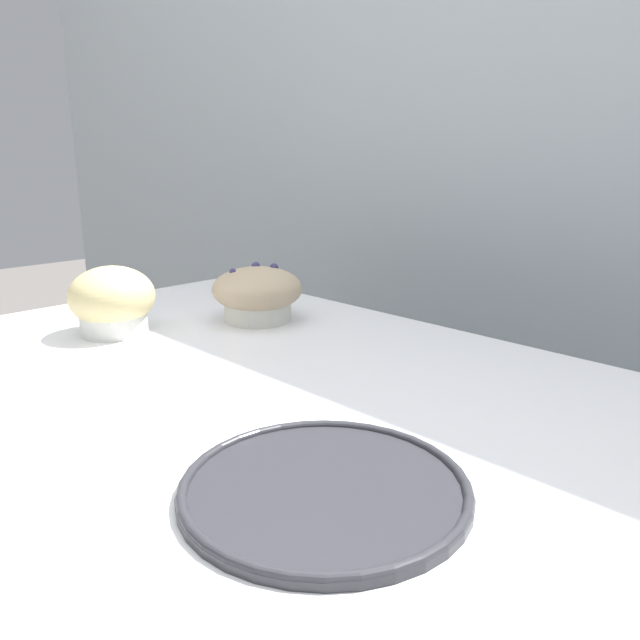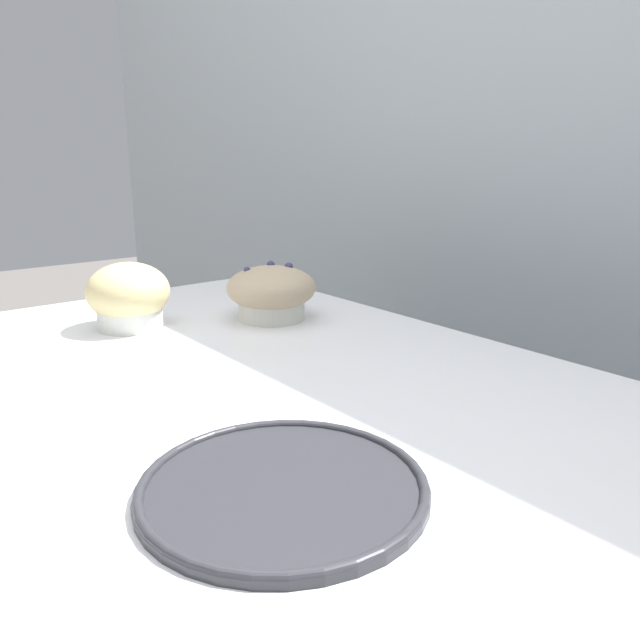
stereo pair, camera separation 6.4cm
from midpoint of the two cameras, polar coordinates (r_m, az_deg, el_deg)
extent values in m
cube|color=#A8B2B7|center=(1.00, 20.96, 1.99)|extent=(3.20, 0.10, 1.80)
cylinder|color=white|center=(0.80, -20.58, 0.42)|extent=(0.08, 0.08, 0.05)
ellipsoid|color=#DBC886|center=(0.79, -20.73, 2.04)|extent=(0.10, 0.10, 0.07)
cylinder|color=silver|center=(0.81, -7.97, 1.38)|extent=(0.09, 0.09, 0.04)
ellipsoid|color=tan|center=(0.81, -8.03, 2.82)|extent=(0.12, 0.12, 0.06)
sphere|color=navy|center=(0.80, -10.27, 4.35)|extent=(0.01, 0.01, 0.01)
sphere|color=navy|center=(0.81, -6.48, 4.77)|extent=(0.01, 0.01, 0.01)
sphere|color=navy|center=(0.82, -8.15, 4.89)|extent=(0.01, 0.01, 0.01)
cylinder|color=#2D2D33|center=(0.42, -4.13, -15.28)|extent=(0.19, 0.19, 0.01)
torus|color=#2D2D33|center=(0.41, -4.14, -14.92)|extent=(0.19, 0.19, 0.01)
camera|label=1|loc=(0.03, -92.86, -0.78)|focal=35.00mm
camera|label=2|loc=(0.03, 87.14, 0.78)|focal=35.00mm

